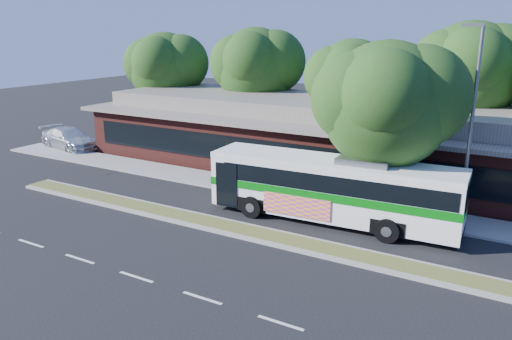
# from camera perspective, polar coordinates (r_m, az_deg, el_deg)

# --- Properties ---
(ground) EXTENTS (120.00, 120.00, 0.00)m
(ground) POSITION_cam_1_polar(r_m,az_deg,el_deg) (22.85, -4.89, -6.99)
(ground) COLOR black
(ground) RESTS_ON ground
(median_strip) EXTENTS (26.00, 1.10, 0.15)m
(median_strip) POSITION_cam_1_polar(r_m,az_deg,el_deg) (23.27, -4.05, -6.33)
(median_strip) COLOR #555D27
(median_strip) RESTS_ON ground
(sidewalk) EXTENTS (44.00, 2.60, 0.12)m
(sidewalk) POSITION_cam_1_polar(r_m,az_deg,el_deg) (27.97, 2.59, -2.48)
(sidewalk) COLOR gray
(sidewalk) RESTS_ON ground
(parking_lot) EXTENTS (14.00, 12.00, 0.01)m
(parking_lot) POSITION_cam_1_polar(r_m,az_deg,el_deg) (41.56, -17.58, 2.82)
(parking_lot) COLOR black
(parking_lot) RESTS_ON ground
(plaza_building) EXTENTS (33.20, 11.20, 4.45)m
(plaza_building) POSITION_cam_1_polar(r_m,az_deg,el_deg) (33.24, 7.89, 4.04)
(plaza_building) COLOR #5A221C
(plaza_building) RESTS_ON ground
(lamp_post) EXTENTS (0.93, 0.18, 9.07)m
(lamp_post) POSITION_cam_1_polar(r_m,az_deg,el_deg) (23.68, 23.34, 4.97)
(lamp_post) COLOR slate
(lamp_post) RESTS_ON ground
(tree_bg_a) EXTENTS (6.47, 5.80, 8.63)m
(tree_bg_a) POSITION_cam_1_polar(r_m,az_deg,el_deg) (42.07, -9.79, 11.56)
(tree_bg_a) COLOR black
(tree_bg_a) RESTS_ON ground
(tree_bg_b) EXTENTS (6.69, 6.00, 9.00)m
(tree_bg_b) POSITION_cam_1_polar(r_m,az_deg,el_deg) (38.34, 0.67, 11.80)
(tree_bg_b) COLOR black
(tree_bg_b) RESTS_ON ground
(tree_bg_c) EXTENTS (6.24, 5.60, 8.26)m
(tree_bg_c) POSITION_cam_1_polar(r_m,az_deg,el_deg) (34.24, 11.71, 10.07)
(tree_bg_c) COLOR black
(tree_bg_c) RESTS_ON ground
(tree_bg_d) EXTENTS (6.91, 6.20, 9.37)m
(tree_bg_d) POSITION_cam_1_polar(r_m,az_deg,el_deg) (33.65, 23.97, 10.38)
(tree_bg_d) COLOR black
(tree_bg_d) RESTS_ON ground
(transit_bus) EXTENTS (11.88, 3.21, 3.30)m
(transit_bus) POSITION_cam_1_polar(r_m,az_deg,el_deg) (23.53, 8.81, -1.67)
(transit_bus) COLOR white
(transit_bus) RESTS_ON ground
(sedan) EXTENTS (5.74, 3.14, 1.58)m
(sedan) POSITION_cam_1_polar(r_m,az_deg,el_deg) (40.65, -20.61, 3.39)
(sedan) COLOR silver
(sedan) RESTS_ON ground
(sidewalk_tree) EXTENTS (6.57, 5.89, 8.41)m
(sidewalk_tree) POSITION_cam_1_polar(r_m,az_deg,el_deg) (23.59, 15.75, 7.38)
(sidewalk_tree) COLOR black
(sidewalk_tree) RESTS_ON ground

